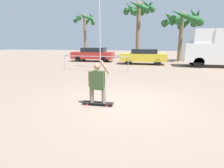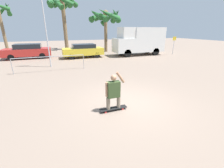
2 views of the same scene
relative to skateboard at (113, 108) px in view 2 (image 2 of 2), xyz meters
name	(u,v)px [view 2 (image 2 of 2)]	position (x,y,z in m)	size (l,w,h in m)	color
ground_plane	(128,102)	(0.80, 0.38, -0.07)	(80.00, 80.00, 0.00)	gray
skateboard	(113,108)	(0.00, 0.00, 0.00)	(1.04, 0.23, 0.09)	black
person_skateboarder	(113,90)	(0.00, 0.00, 0.73)	(0.73, 0.22, 1.40)	gray
camper_van	(140,40)	(7.54, 11.01, 1.61)	(5.89, 2.01, 3.09)	black
parked_car_yellow	(83,50)	(1.08, 11.67, 0.68)	(4.22, 1.70, 1.42)	black
parked_car_red	(28,51)	(-4.39, 13.21, 0.70)	(4.49, 1.83, 1.47)	black
palm_tree_near_van	(106,16)	(4.87, 15.25, 4.35)	(4.47, 4.43, 5.50)	brown
palm_tree_center_background	(63,5)	(0.08, 19.34, 6.01)	(4.32, 4.29, 7.40)	brown
flagpole	(45,20)	(-2.16, 8.29, 3.44)	(0.81, 0.12, 6.30)	#B7B7BC
street_sign	(174,43)	(11.75, 10.12, 1.27)	(0.44, 0.06, 2.07)	#B7B7BC
plaza_railing_segment	(50,59)	(-2.18, 6.83, 0.84)	(4.81, 0.05, 1.08)	#99999E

